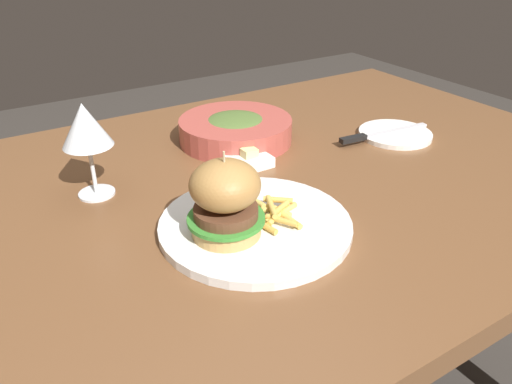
# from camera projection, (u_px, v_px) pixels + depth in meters

# --- Properties ---
(dining_table) EXTENTS (1.44, 0.90, 0.74)m
(dining_table) POSITION_uv_depth(u_px,v_px,m) (252.00, 220.00, 0.92)
(dining_table) COLOR brown
(dining_table) RESTS_ON ground
(main_plate) EXTENTS (0.29, 0.29, 0.01)m
(main_plate) POSITION_uv_depth(u_px,v_px,m) (255.00, 225.00, 0.75)
(main_plate) COLOR white
(main_plate) RESTS_ON dining_table
(burger_sandwich) EXTENTS (0.11, 0.11, 0.13)m
(burger_sandwich) POSITION_uv_depth(u_px,v_px,m) (225.00, 199.00, 0.69)
(burger_sandwich) COLOR tan
(burger_sandwich) RESTS_ON main_plate
(fries_pile) EXTENTS (0.09, 0.10, 0.03)m
(fries_pile) POSITION_uv_depth(u_px,v_px,m) (274.00, 212.00, 0.75)
(fries_pile) COLOR #E0B251
(fries_pile) RESTS_ON main_plate
(wine_glass) EXTENTS (0.08, 0.08, 0.16)m
(wine_glass) POSITION_uv_depth(u_px,v_px,m) (85.00, 127.00, 0.79)
(wine_glass) COLOR silver
(wine_glass) RESTS_ON dining_table
(bread_plate) EXTENTS (0.15, 0.15, 0.01)m
(bread_plate) POSITION_uv_depth(u_px,v_px,m) (395.00, 134.00, 1.07)
(bread_plate) COLOR white
(bread_plate) RESTS_ON dining_table
(table_knife) EXTENTS (0.22, 0.04, 0.01)m
(table_knife) POSITION_uv_depth(u_px,v_px,m) (377.00, 134.00, 1.05)
(table_knife) COLOR silver
(table_knife) RESTS_ON bread_plate
(butter_dish) EXTENTS (0.08, 0.06, 0.04)m
(butter_dish) POSITION_uv_depth(u_px,v_px,m) (249.00, 161.00, 0.94)
(butter_dish) COLOR white
(butter_dish) RESTS_ON dining_table
(soup_bowl) EXTENTS (0.23, 0.23, 0.05)m
(soup_bowl) POSITION_uv_depth(u_px,v_px,m) (236.00, 129.00, 1.04)
(soup_bowl) COLOR #B24C42
(soup_bowl) RESTS_ON dining_table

